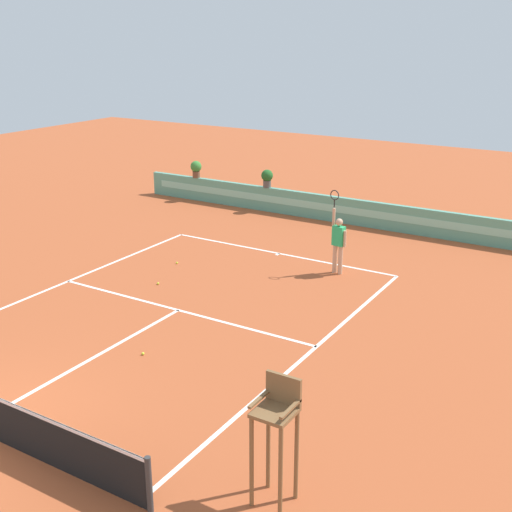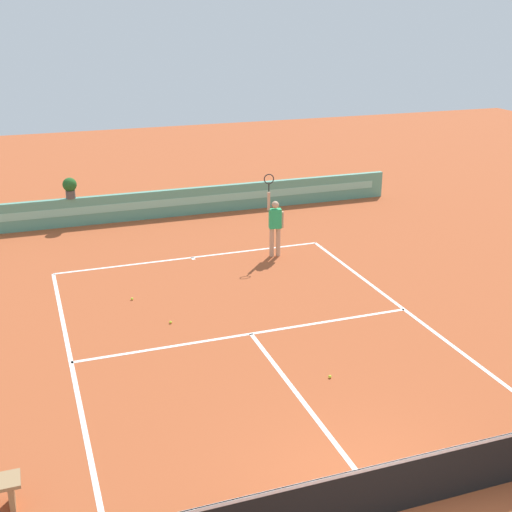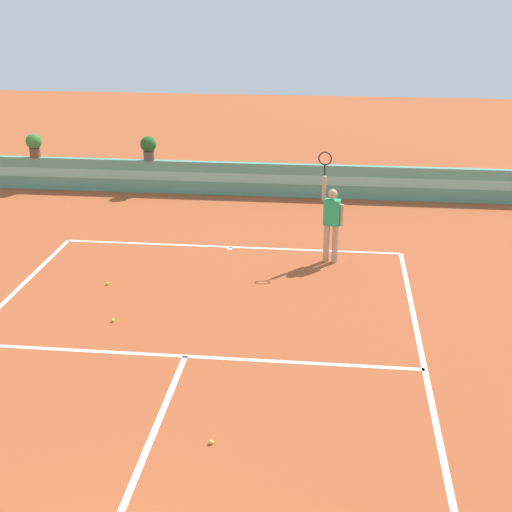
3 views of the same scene
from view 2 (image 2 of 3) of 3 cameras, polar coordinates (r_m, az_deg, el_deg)
name	(u,v)px [view 2 (image 2 of 3)]	position (r m, az deg, el deg)	size (l,w,h in m)	color
ground_plane	(257,341)	(15.75, 0.05, -7.14)	(60.00, 60.00, 0.00)	#A84C28
court_lines	(247,328)	(16.36, -0.79, -6.04)	(8.32, 11.94, 0.01)	white
net	(391,486)	(10.89, 11.24, -18.33)	(8.92, 0.10, 1.00)	#333333
back_wall_barrier	(161,204)	(24.96, -7.97, 4.33)	(18.00, 0.21, 1.00)	#599E84
tennis_player	(275,223)	(20.66, 1.59, 2.75)	(0.62, 0.27, 2.58)	tan
tennis_ball_near_baseline	(330,377)	(14.37, 6.20, -9.99)	(0.07, 0.07, 0.07)	#CCE033
tennis_ball_mid_court	(171,322)	(16.70, -7.16, -5.51)	(0.07, 0.07, 0.07)	#CCE033
tennis_ball_by_sideline	(132,299)	(18.15, -10.32, -3.54)	(0.07, 0.07, 0.07)	#CCE033
potted_plant_left	(70,187)	(24.34, -15.30, 5.62)	(0.48, 0.48, 0.72)	#514C47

